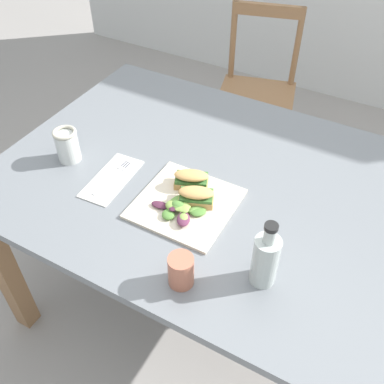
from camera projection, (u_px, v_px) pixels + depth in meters
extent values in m
plane|color=gray|center=(234.00, 306.00, 1.92)|extent=(9.15, 9.15, 0.00)
cube|color=slate|center=(207.00, 180.00, 1.44)|extent=(1.37, 1.02, 0.03)
cube|color=#8E6642|center=(5.00, 269.00, 1.63)|extent=(0.07, 0.07, 0.71)
cube|color=#8E6642|center=(137.00, 143.00, 2.19)|extent=(0.07, 0.07, 0.71)
cylinder|color=#8E6642|center=(217.00, 146.00, 2.41)|extent=(0.03, 0.03, 0.43)
cylinder|color=#8E6642|center=(279.00, 155.00, 2.35)|extent=(0.03, 0.03, 0.43)
cylinder|color=#8E6642|center=(228.00, 112.00, 2.65)|extent=(0.03, 0.03, 0.43)
cylinder|color=#8E6642|center=(284.00, 120.00, 2.59)|extent=(0.03, 0.03, 0.43)
cube|color=#8E6642|center=(256.00, 98.00, 2.34)|extent=(0.49, 0.49, 0.02)
cylinder|color=#8E6642|center=(233.00, 41.00, 2.34)|extent=(0.03, 0.03, 0.42)
cylinder|color=#8E6642|center=(297.00, 48.00, 2.29)|extent=(0.03, 0.03, 0.42)
cube|color=#8E6642|center=(269.00, 10.00, 2.19)|extent=(0.36, 0.12, 0.06)
cube|color=beige|center=(186.00, 203.00, 1.33)|extent=(0.29, 0.29, 0.01)
cube|color=tan|center=(196.00, 200.00, 1.32)|extent=(0.12, 0.09, 0.02)
cube|color=#3D7033|center=(196.00, 195.00, 1.32)|extent=(0.12, 0.09, 0.01)
ellipsoid|color=tan|center=(196.00, 192.00, 1.30)|extent=(0.12, 0.09, 0.02)
cube|color=tan|center=(191.00, 183.00, 1.38)|extent=(0.12, 0.09, 0.02)
cube|color=#3D7033|center=(191.00, 178.00, 1.37)|extent=(0.12, 0.09, 0.01)
ellipsoid|color=tan|center=(191.00, 175.00, 1.35)|extent=(0.12, 0.09, 0.02)
ellipsoid|color=#518438|center=(168.00, 214.00, 1.28)|extent=(0.05, 0.06, 0.02)
ellipsoid|color=#518438|center=(178.00, 205.00, 1.29)|extent=(0.05, 0.04, 0.02)
ellipsoid|color=#518438|center=(198.00, 212.00, 1.29)|extent=(0.06, 0.06, 0.01)
ellipsoid|color=#84A84C|center=(183.00, 208.00, 1.28)|extent=(0.05, 0.05, 0.01)
ellipsoid|color=#602D47|center=(183.00, 219.00, 1.26)|extent=(0.06, 0.07, 0.02)
ellipsoid|color=#84A84C|center=(181.00, 207.00, 1.28)|extent=(0.05, 0.05, 0.01)
ellipsoid|color=#6B9E47|center=(177.00, 205.00, 1.29)|extent=(0.05, 0.05, 0.02)
ellipsoid|color=#84A84C|center=(184.00, 218.00, 1.26)|extent=(0.05, 0.05, 0.02)
ellipsoid|color=#6B9E47|center=(196.00, 209.00, 1.30)|extent=(0.05, 0.06, 0.01)
ellipsoid|color=#4C2338|center=(160.00, 205.00, 1.31)|extent=(0.06, 0.04, 0.01)
ellipsoid|color=#84A84C|center=(172.00, 205.00, 1.30)|extent=(0.05, 0.05, 0.02)
ellipsoid|color=#6B9E47|center=(177.00, 201.00, 1.31)|extent=(0.05, 0.07, 0.01)
ellipsoid|color=#4C2338|center=(176.00, 206.00, 1.29)|extent=(0.04, 0.06, 0.01)
ellipsoid|color=#84A84C|center=(184.00, 208.00, 1.28)|extent=(0.05, 0.05, 0.01)
ellipsoid|color=#84A84C|center=(183.00, 203.00, 1.31)|extent=(0.06, 0.06, 0.02)
cube|color=silver|center=(112.00, 179.00, 1.42)|extent=(0.12, 0.24, 0.00)
cube|color=silver|center=(107.00, 182.00, 1.41)|extent=(0.02, 0.14, 0.00)
cube|color=silver|center=(125.00, 166.00, 1.46)|extent=(0.03, 0.05, 0.00)
cube|color=#38383D|center=(128.00, 165.00, 1.46)|extent=(0.00, 0.03, 0.00)
cube|color=#38383D|center=(126.00, 164.00, 1.47)|extent=(0.00, 0.03, 0.00)
cube|color=#38383D|center=(124.00, 164.00, 1.47)|extent=(0.00, 0.03, 0.00)
cylinder|color=black|center=(264.00, 267.00, 1.10)|extent=(0.06, 0.06, 0.11)
cylinder|color=#B2BCB7|center=(265.00, 261.00, 1.09)|extent=(0.07, 0.07, 0.15)
cylinder|color=#B2BCB7|center=(270.00, 235.00, 1.02)|extent=(0.03, 0.03, 0.05)
cylinder|color=black|center=(271.00, 227.00, 1.00)|extent=(0.03, 0.03, 0.01)
cylinder|color=gold|center=(68.00, 149.00, 1.47)|extent=(0.07, 0.07, 0.08)
cylinder|color=silver|center=(68.00, 147.00, 1.46)|extent=(0.08, 0.08, 0.10)
torus|color=#B7B29E|center=(64.00, 133.00, 1.42)|extent=(0.08, 0.08, 0.01)
cylinder|color=#B2664C|center=(179.00, 270.00, 1.10)|extent=(0.07, 0.07, 0.09)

